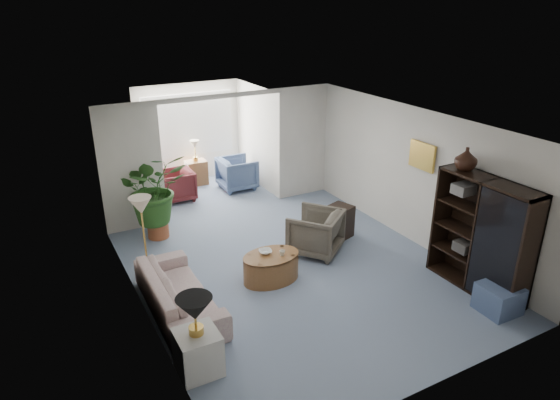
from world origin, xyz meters
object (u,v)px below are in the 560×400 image
entertainment_cabinet (482,236)px  plant_pot (158,229)px  coffee_cup (282,253)px  coffee_table (271,267)px  sunroom_table (196,172)px  side_table_dark (338,222)px  framed_picture (423,156)px  floor_lamp (141,206)px  sunroom_chair_blue (237,173)px  sofa (179,292)px  ottoman (499,299)px  sunroom_chair_maroon (176,185)px  end_table (198,352)px  table_lamp (195,309)px  wingback_chair (315,232)px  coffee_bowl (265,252)px  cabinet_urn (466,159)px

entertainment_cabinet → plant_pot: entertainment_cabinet is taller
coffee_cup → entertainment_cabinet: bearing=-32.8°
coffee_table → sunroom_table: (0.47, 4.79, 0.07)m
side_table_dark → entertainment_cabinet: (0.88, -2.50, 0.60)m
framed_picture → floor_lamp: size_ratio=1.39×
sunroom_chair_blue → coffee_cup: bearing=166.8°
sofa → plant_pot: sofa is taller
coffee_cup → sunroom_chair_blue: 4.28m
ottoman → sunroom_chair_maroon: sunroom_chair_maroon is taller
end_table → entertainment_cabinet: 4.53m
coffee_table → sunroom_chair_blue: sunroom_chair_blue is taller
table_lamp → coffee_cup: bearing=35.3°
ottoman → sunroom_chair_maroon: 6.99m
table_lamp → coffee_cup: table_lamp is taller
wingback_chair → plant_pot: bearing=-78.2°
coffee_bowl → end_table: bearing=-137.8°
wingback_chair → sunroom_chair_blue: bearing=-129.3°
plant_pot → sunroom_table: size_ratio=0.67×
sofa → entertainment_cabinet: 4.62m
framed_picture → coffee_table: size_ratio=0.53×
entertainment_cabinet → ottoman: size_ratio=3.46×
sunroom_chair_maroon → cabinet_urn: bearing=30.8°
sofa → coffee_cup: size_ratio=22.38×
coffee_table → side_table_dark: bearing=22.3°
coffee_cup → coffee_bowl: bearing=135.0°
sofa → end_table: size_ratio=3.72×
coffee_cup → table_lamp: bearing=-144.7°
sofa → wingback_chair: (2.71, 0.56, 0.09)m
coffee_table → sunroom_table: size_ratio=1.60×
ottoman → sunroom_table: bearing=105.9°
cabinet_urn → sofa: bearing=165.1°
plant_pot → wingback_chair: bearing=-40.2°
table_lamp → side_table_dark: (3.61, 2.21, -0.60)m
framed_picture → side_table_dark: bearing=141.5°
floor_lamp → entertainment_cabinet: size_ratio=0.20×
coffee_cup → sunroom_chair_blue: size_ratio=0.11×
sunroom_chair_maroon → side_table_dark: bearing=34.0°
cabinet_urn → end_table: bearing=-177.3°
end_table → wingback_chair: wingback_chair is taller
cabinet_urn → framed_picture: bearing=78.4°
cabinet_urn → table_lamp: bearing=-177.3°
end_table → cabinet_urn: cabinet_urn is taller
coffee_bowl → entertainment_cabinet: size_ratio=0.12×
framed_picture → floor_lamp: framed_picture is taller
floor_lamp → sunroom_table: (2.19, 3.69, -0.95)m
table_lamp → coffee_table: (1.77, 1.46, -0.68)m
side_table_dark → cabinet_urn: size_ratio=1.76×
framed_picture → coffee_cup: 3.04m
table_lamp → coffee_table: 2.40m
end_table → coffee_table: end_table is taller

